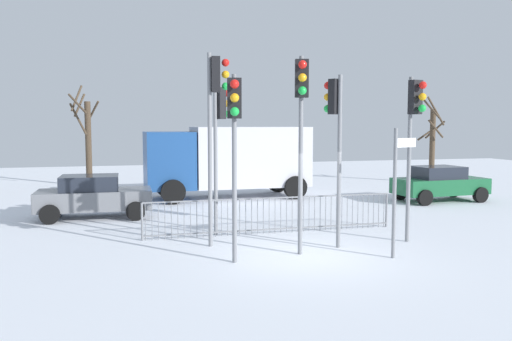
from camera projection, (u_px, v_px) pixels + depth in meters
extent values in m
plane|color=white|center=(304.00, 256.00, 12.65)|extent=(60.00, 60.00, 0.00)
cylinder|color=slate|center=(339.00, 162.00, 13.29)|extent=(0.11, 0.11, 4.47)
cube|color=black|center=(335.00, 97.00, 13.27)|extent=(0.38, 0.34, 0.90)
sphere|color=red|center=(328.00, 86.00, 13.43)|extent=(0.20, 0.20, 0.20)
sphere|color=orange|center=(328.00, 97.00, 13.45)|extent=(0.20, 0.20, 0.20)
sphere|color=green|center=(328.00, 109.00, 13.48)|extent=(0.20, 0.20, 0.20)
cylinder|color=slate|center=(210.00, 151.00, 13.41)|extent=(0.11, 0.11, 5.04)
cube|color=black|center=(216.00, 74.00, 13.25)|extent=(0.27, 0.35, 0.90)
sphere|color=red|center=(225.00, 63.00, 13.25)|extent=(0.20, 0.20, 0.20)
sphere|color=orange|center=(226.00, 75.00, 13.28)|extent=(0.20, 0.20, 0.20)
sphere|color=green|center=(226.00, 86.00, 13.30)|extent=(0.20, 0.20, 0.20)
cylinder|color=slate|center=(234.00, 170.00, 11.84)|extent=(0.11, 0.11, 4.34)
cube|color=black|center=(234.00, 98.00, 11.53)|extent=(0.36, 0.28, 0.90)
sphere|color=red|center=(235.00, 84.00, 11.26)|extent=(0.20, 0.20, 0.20)
sphere|color=orange|center=(235.00, 98.00, 11.28)|extent=(0.20, 0.20, 0.20)
sphere|color=green|center=(235.00, 112.00, 11.31)|extent=(0.20, 0.20, 0.20)
cylinder|color=slate|center=(301.00, 157.00, 12.58)|extent=(0.11, 0.11, 4.84)
cube|color=black|center=(302.00, 79.00, 12.25)|extent=(0.37, 0.30, 0.90)
sphere|color=red|center=(303.00, 65.00, 11.97)|extent=(0.20, 0.20, 0.20)
sphere|color=orange|center=(302.00, 78.00, 12.00)|extent=(0.20, 0.20, 0.20)
sphere|color=green|center=(302.00, 91.00, 12.03)|extent=(0.20, 0.20, 0.20)
cylinder|color=slate|center=(216.00, 160.00, 14.84)|extent=(0.11, 0.11, 4.36)
cube|color=black|center=(220.00, 103.00, 14.80)|extent=(0.34, 0.38, 0.90)
sphere|color=red|center=(227.00, 93.00, 14.94)|extent=(0.20, 0.20, 0.20)
sphere|color=orange|center=(227.00, 104.00, 14.97)|extent=(0.20, 0.20, 0.20)
sphere|color=green|center=(227.00, 114.00, 14.99)|extent=(0.20, 0.20, 0.20)
cylinder|color=slate|center=(409.00, 160.00, 13.98)|extent=(0.11, 0.11, 4.48)
cube|color=black|center=(415.00, 97.00, 13.69)|extent=(0.36, 0.29, 0.90)
sphere|color=red|center=(423.00, 85.00, 13.44)|extent=(0.20, 0.20, 0.20)
sphere|color=orange|center=(422.00, 97.00, 13.47)|extent=(0.20, 0.20, 0.20)
sphere|color=green|center=(422.00, 108.00, 13.50)|extent=(0.20, 0.20, 0.20)
cylinder|color=slate|center=(394.00, 194.00, 12.29)|extent=(0.09, 0.09, 3.12)
cube|color=white|center=(406.00, 143.00, 12.41)|extent=(0.66, 0.28, 0.22)
cube|color=slate|center=(272.00, 198.00, 15.16)|extent=(7.51, 0.06, 0.04)
cube|color=slate|center=(272.00, 229.00, 15.24)|extent=(7.51, 0.06, 0.04)
cylinder|color=slate|center=(145.00, 222.00, 14.24)|extent=(0.02, 0.02, 1.05)
cylinder|color=slate|center=(152.00, 221.00, 14.29)|extent=(0.02, 0.02, 1.05)
cylinder|color=slate|center=(158.00, 221.00, 14.34)|extent=(0.02, 0.02, 1.05)
cylinder|color=slate|center=(165.00, 221.00, 14.38)|extent=(0.02, 0.02, 1.05)
cylinder|color=slate|center=(171.00, 221.00, 14.43)|extent=(0.02, 0.02, 1.05)
cylinder|color=slate|center=(178.00, 220.00, 14.48)|extent=(0.02, 0.02, 1.05)
cylinder|color=slate|center=(184.00, 220.00, 14.52)|extent=(0.02, 0.02, 1.05)
cylinder|color=slate|center=(191.00, 220.00, 14.57)|extent=(0.02, 0.02, 1.05)
cylinder|color=slate|center=(197.00, 219.00, 14.62)|extent=(0.02, 0.02, 1.05)
cylinder|color=slate|center=(203.00, 219.00, 14.66)|extent=(0.02, 0.02, 1.05)
cylinder|color=slate|center=(209.00, 219.00, 14.71)|extent=(0.02, 0.02, 1.05)
cylinder|color=slate|center=(215.00, 218.00, 14.76)|extent=(0.02, 0.02, 1.05)
cylinder|color=slate|center=(222.00, 218.00, 14.80)|extent=(0.02, 0.02, 1.05)
cylinder|color=slate|center=(228.00, 218.00, 14.85)|extent=(0.02, 0.02, 1.05)
cylinder|color=slate|center=(234.00, 218.00, 14.90)|extent=(0.02, 0.02, 1.05)
cylinder|color=slate|center=(240.00, 217.00, 14.95)|extent=(0.02, 0.02, 1.05)
cylinder|color=slate|center=(246.00, 217.00, 14.99)|extent=(0.02, 0.02, 1.05)
cylinder|color=slate|center=(252.00, 217.00, 15.04)|extent=(0.02, 0.02, 1.05)
cylinder|color=slate|center=(258.00, 216.00, 15.09)|extent=(0.02, 0.02, 1.05)
cylinder|color=slate|center=(263.00, 216.00, 15.13)|extent=(0.02, 0.02, 1.05)
cylinder|color=slate|center=(269.00, 216.00, 15.18)|extent=(0.02, 0.02, 1.05)
cylinder|color=slate|center=(275.00, 216.00, 15.23)|extent=(0.02, 0.02, 1.05)
cylinder|color=slate|center=(281.00, 215.00, 15.27)|extent=(0.02, 0.02, 1.05)
cylinder|color=slate|center=(287.00, 215.00, 15.32)|extent=(0.02, 0.02, 1.05)
cylinder|color=slate|center=(292.00, 215.00, 15.37)|extent=(0.02, 0.02, 1.05)
cylinder|color=slate|center=(298.00, 214.00, 15.41)|extent=(0.02, 0.02, 1.05)
cylinder|color=slate|center=(303.00, 214.00, 15.46)|extent=(0.02, 0.02, 1.05)
cylinder|color=slate|center=(309.00, 214.00, 15.51)|extent=(0.02, 0.02, 1.05)
cylinder|color=slate|center=(315.00, 214.00, 15.55)|extent=(0.02, 0.02, 1.05)
cylinder|color=slate|center=(320.00, 213.00, 15.60)|extent=(0.02, 0.02, 1.05)
cylinder|color=slate|center=(326.00, 213.00, 15.65)|extent=(0.02, 0.02, 1.05)
cylinder|color=slate|center=(331.00, 213.00, 15.69)|extent=(0.02, 0.02, 1.05)
cylinder|color=slate|center=(336.00, 213.00, 15.74)|extent=(0.02, 0.02, 1.05)
cylinder|color=slate|center=(342.00, 212.00, 15.79)|extent=(0.02, 0.02, 1.05)
cylinder|color=slate|center=(347.00, 212.00, 15.83)|extent=(0.02, 0.02, 1.05)
cylinder|color=slate|center=(353.00, 212.00, 15.88)|extent=(0.02, 0.02, 1.05)
cylinder|color=slate|center=(358.00, 212.00, 15.93)|extent=(0.02, 0.02, 1.05)
cylinder|color=slate|center=(363.00, 211.00, 15.97)|extent=(0.02, 0.02, 1.05)
cylinder|color=slate|center=(368.00, 211.00, 16.02)|extent=(0.02, 0.02, 1.05)
cylinder|color=slate|center=(374.00, 211.00, 16.07)|extent=(0.02, 0.02, 1.05)
cylinder|color=slate|center=(379.00, 211.00, 16.11)|extent=(0.02, 0.02, 1.05)
cylinder|color=slate|center=(384.00, 210.00, 16.16)|extent=(0.02, 0.02, 1.05)
cylinder|color=slate|center=(142.00, 222.00, 14.22)|extent=(0.06, 0.06, 1.05)
cylinder|color=slate|center=(386.00, 210.00, 16.19)|extent=(0.06, 0.06, 1.05)
cube|color=slate|center=(95.00, 199.00, 17.72)|extent=(3.83, 1.77, 0.65)
cube|color=#1E232D|center=(90.00, 183.00, 17.64)|extent=(1.93, 1.53, 0.55)
cylinder|color=black|center=(135.00, 203.00, 18.90)|extent=(0.64, 0.23, 0.64)
cylinder|color=black|center=(136.00, 211.00, 17.25)|extent=(0.64, 0.23, 0.64)
cylinder|color=black|center=(57.00, 206.00, 18.24)|extent=(0.64, 0.23, 0.64)
cylinder|color=black|center=(50.00, 214.00, 16.60)|extent=(0.64, 0.23, 0.64)
cube|color=#195933|center=(440.00, 186.00, 21.61)|extent=(3.88, 1.88, 0.65)
cube|color=#1E232D|center=(437.00, 173.00, 21.52)|extent=(1.97, 1.59, 0.55)
cylinder|color=black|center=(453.00, 190.00, 22.86)|extent=(0.65, 0.25, 0.64)
cylinder|color=black|center=(480.00, 195.00, 21.25)|extent=(0.65, 0.25, 0.64)
cylinder|color=black|center=(400.00, 192.00, 22.04)|extent=(0.65, 0.25, 0.64)
cylinder|color=black|center=(425.00, 198.00, 20.42)|extent=(0.65, 0.25, 0.64)
cube|color=silver|center=(250.00, 156.00, 22.80)|extent=(5.05, 2.51, 2.60)
cube|color=navy|center=(169.00, 160.00, 21.81)|extent=(2.05, 2.34, 2.40)
cylinder|color=black|center=(173.00, 192.00, 20.77)|extent=(1.01, 0.32, 1.00)
cylinder|color=black|center=(166.00, 185.00, 23.07)|extent=(1.01, 0.32, 1.00)
cylinder|color=black|center=(295.00, 187.00, 22.24)|extent=(1.01, 0.32, 1.00)
cylinder|color=black|center=(277.00, 182.00, 24.54)|extent=(1.01, 0.32, 1.00)
cylinder|color=#473828|center=(432.00, 146.00, 28.42)|extent=(0.30, 0.30, 4.06)
cylinder|color=#473828|center=(436.00, 129.00, 27.93)|extent=(0.89, 0.29, 1.01)
cylinder|color=#473828|center=(435.00, 130.00, 28.77)|extent=(0.82, 0.88, 1.03)
cylinder|color=#473828|center=(436.00, 111.00, 27.80)|extent=(0.98, 0.39, 1.58)
cylinder|color=#473828|center=(426.00, 134.00, 28.87)|extent=(1.14, 0.21, 0.71)
cylinder|color=#473828|center=(430.00, 106.00, 27.79)|extent=(0.79, 1.05, 1.34)
cylinder|color=#473828|center=(88.00, 144.00, 26.71)|extent=(0.31, 0.31, 4.39)
cylinder|color=#473828|center=(78.00, 104.00, 25.99)|extent=(1.01, 1.02, 1.07)
cylinder|color=#473828|center=(94.00, 110.00, 26.85)|extent=(0.60, 0.75, 0.91)
cylinder|color=#473828|center=(78.00, 119.00, 26.10)|extent=(0.94, 1.01, 1.64)
cylinder|color=#473828|center=(80.00, 105.00, 26.64)|extent=(0.58, 0.92, 1.23)
cylinder|color=#473828|center=(77.00, 98.00, 26.57)|extent=(0.57, 1.17, 1.39)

